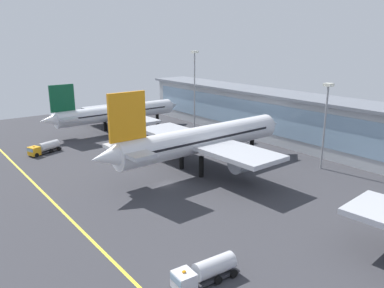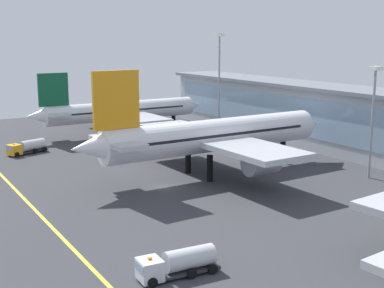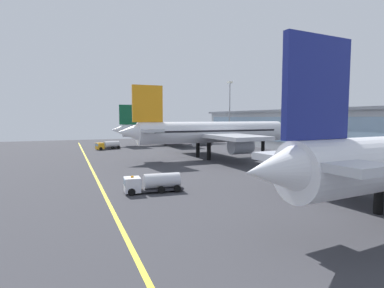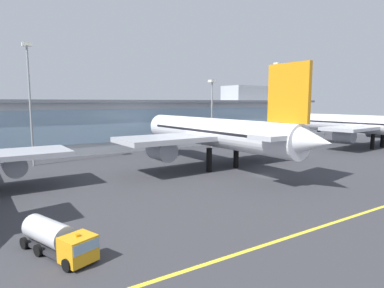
{
  "view_description": "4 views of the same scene",
  "coord_description": "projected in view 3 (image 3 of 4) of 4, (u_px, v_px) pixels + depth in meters",
  "views": [
    {
      "loc": [
        62.47,
        -41.64,
        29.62
      ],
      "look_at": [
        -5.96,
        11.06,
        5.68
      ],
      "focal_mm": 35.77,
      "sensor_mm": 36.0,
      "label": 1
    },
    {
      "loc": [
        75.99,
        -40.54,
        24.95
      ],
      "look_at": [
        -4.56,
        8.06,
        5.89
      ],
      "focal_mm": 49.44,
      "sensor_mm": 36.0,
      "label": 2
    },
    {
      "loc": [
        76.95,
        -27.02,
        11.6
      ],
      "look_at": [
        1.29,
        3.41,
        4.61
      ],
      "focal_mm": 29.3,
      "sensor_mm": 36.0,
      "label": 3
    },
    {
      "loc": [
        -44.23,
        -43.69,
        13.72
      ],
      "look_at": [
        -7.39,
        13.16,
        5.06
      ],
      "focal_mm": 31.0,
      "sensor_mm": 36.0,
      "label": 4
    }
  ],
  "objects": [
    {
      "name": "airliner_near_right",
      "position": [
        213.0,
        133.0,
        88.69
      ],
      "size": [
        40.8,
        54.06,
        19.79
      ],
      "rotation": [
        0.0,
        0.0,
        1.6
      ],
      "color": "black",
      "rests_on": "ground"
    },
    {
      "name": "terminal_building",
      "position": [
        323.0,
        130.0,
        97.67
      ],
      "size": [
        135.97,
        14.0,
        19.44
      ],
      "color": "#ADB2B7",
      "rests_on": "ground"
    },
    {
      "name": "taxiway_centreline_stripe",
      "position": [
        90.0,
        166.0,
        73.99
      ],
      "size": [
        148.93,
        0.5,
        0.01
      ],
      "primitive_type": "cube",
      "color": "yellow",
      "rests_on": "ground"
    },
    {
      "name": "apron_light_mast_centre",
      "position": [
        230.0,
        104.0,
        125.46
      ],
      "size": [
        1.8,
        1.8,
        25.86
      ],
      "color": "gray",
      "rests_on": "ground"
    },
    {
      "name": "apron_light_mast_east",
      "position": [
        320.0,
        110.0,
        81.48
      ],
      "size": [
        1.8,
        1.8,
        20.0
      ],
      "color": "gray",
      "rests_on": "ground"
    },
    {
      "name": "ground_plane",
      "position": [
        178.0,
        161.0,
        82.17
      ],
      "size": [
        186.16,
        186.16,
        0.0
      ],
      "primitive_type": "plane",
      "color": "#38383D"
    },
    {
      "name": "baggage_tug_near",
      "position": [
        152.0,
        183.0,
        48.36
      ],
      "size": [
        3.47,
        9.2,
        2.9
      ],
      "rotation": [
        0.0,
        0.0,
        4.64
      ],
      "color": "black",
      "rests_on": "ground"
    },
    {
      "name": "fuel_tanker_truck",
      "position": [
        107.0,
        145.0,
        112.98
      ],
      "size": [
        5.5,
        9.33,
        2.9
      ],
      "rotation": [
        0.0,
        0.0,
        5.06
      ],
      "color": "black",
      "rests_on": "ground"
    },
    {
      "name": "airliner_near_left",
      "position": [
        170.0,
        130.0,
        132.98
      ],
      "size": [
        36.62,
        48.87,
        16.58
      ],
      "rotation": [
        0.0,
        0.0,
        1.59
      ],
      "color": "black",
      "rests_on": "ground"
    }
  ]
}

